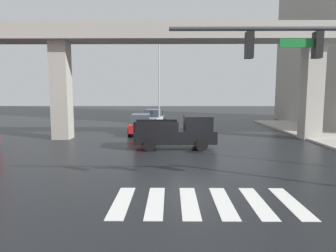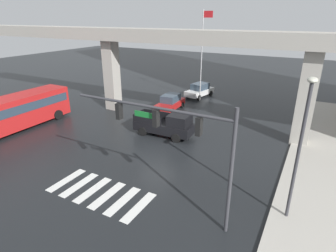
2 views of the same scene
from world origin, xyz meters
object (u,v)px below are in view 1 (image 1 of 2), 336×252
at_px(pickup_truck, 180,133).
at_px(flagpole, 160,69).
at_px(sedan_red, 141,124).
at_px(sedan_white, 154,118).

bearing_deg(pickup_truck, flagpole, 98.26).
xyz_separation_m(pickup_truck, flagpole, (-1.66, 11.45, 4.97)).
relative_size(sedan_red, flagpole, 0.42).
bearing_deg(pickup_truck, sedan_white, 100.60).
relative_size(pickup_truck, sedan_white, 1.13).
bearing_deg(flagpole, pickup_truck, -81.74).
xyz_separation_m(sedan_white, sedan_red, (-0.69, -6.56, 0.00)).
bearing_deg(sedan_white, sedan_red, -96.03).
bearing_deg(sedan_white, pickup_truck, -79.40).
xyz_separation_m(sedan_red, flagpole, (1.45, 5.09, 5.10)).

